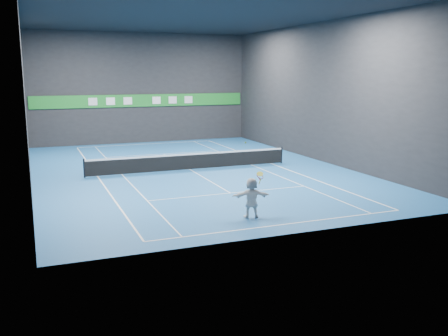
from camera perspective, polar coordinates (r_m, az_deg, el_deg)
name	(u,v)px	position (r m, az deg, el deg)	size (l,w,h in m)	color
ground	(190,170)	(30.19, -3.87, -0.20)	(26.00, 26.00, 0.00)	#1B5999
ceiling	(188,15)	(29.81, -4.10, 17.04)	(26.00, 26.00, 0.00)	black
wall_back	(142,88)	(42.22, -9.40, 8.97)	(18.00, 0.10, 9.00)	black
wall_front	(302,110)	(17.73, 8.95, 6.62)	(18.00, 0.10, 9.00)	black
wall_left	(25,97)	(28.27, -21.79, 7.51)	(0.10, 26.00, 9.00)	black
wall_right	(321,92)	(33.50, 11.02, 8.47)	(0.10, 26.00, 9.00)	black
baseline_near	(284,224)	(19.52, 6.90, -6.41)	(10.98, 0.08, 0.01)	white
baseline_far	(146,144)	(41.52, -8.88, 2.73)	(10.98, 0.08, 0.01)	white
sideline_doubles_left	(98,177)	(29.03, -14.24, -0.95)	(0.08, 23.78, 0.01)	white
sideline_doubles_right	(272,164)	(32.24, 5.47, 0.49)	(0.08, 23.78, 0.01)	white
sideline_singles_left	(122,175)	(29.23, -11.56, -0.76)	(0.06, 23.78, 0.01)	white
sideline_singles_right	(252,165)	(31.65, 3.24, 0.33)	(0.06, 23.78, 0.01)	white
service_line_near	(230,193)	(24.30, 0.74, -2.88)	(8.23, 0.06, 0.01)	white
service_line_far	(163,154)	(36.24, -6.95, 1.61)	(8.23, 0.06, 0.01)	white
center_service_line	(190,170)	(30.19, -3.87, -0.20)	(0.06, 12.80, 0.01)	white
player	(252,198)	(20.12, 3.16, -3.40)	(1.52, 0.49, 1.64)	white
tennis_ball	(246,143)	(19.79, 2.49, 2.92)	(0.07, 0.07, 0.07)	#D8EE27
tennis_net	(190,161)	(30.09, -3.88, 0.81)	(12.50, 0.10, 1.07)	black
sponsor_banner	(142,101)	(42.20, -9.34, 7.61)	(17.64, 0.11, 1.00)	#1C8329
tennis_racket	(260,177)	(20.14, 4.12, -0.98)	(0.42, 0.32, 0.55)	#AC121E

